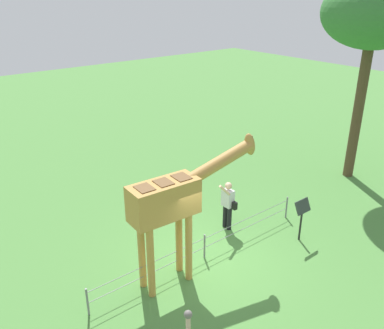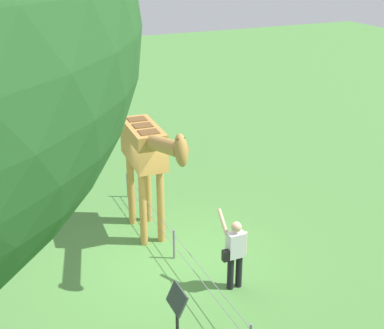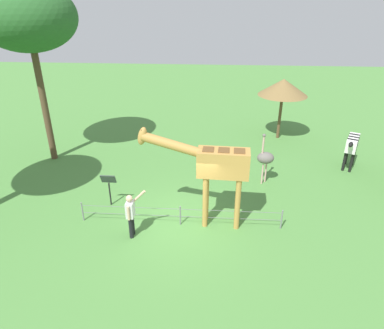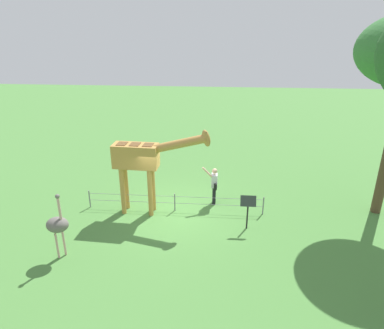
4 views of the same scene
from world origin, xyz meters
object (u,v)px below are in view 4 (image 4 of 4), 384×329
(giraffe, at_px, (144,159))
(visitor, at_px, (214,184))
(ostrich, at_px, (58,225))
(info_sign, at_px, (248,206))

(giraffe, xyz_separation_m, visitor, (2.67, 0.92, -1.36))
(giraffe, height_order, ostrich, giraffe)
(giraffe, height_order, visitor, giraffe)
(info_sign, bearing_deg, visitor, 124.55)
(visitor, distance_m, ostrich, 6.24)
(giraffe, relative_size, ostrich, 1.66)
(giraffe, distance_m, info_sign, 4.23)
(ostrich, height_order, info_sign, ostrich)
(giraffe, height_order, info_sign, giraffe)
(giraffe, relative_size, visitor, 2.20)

